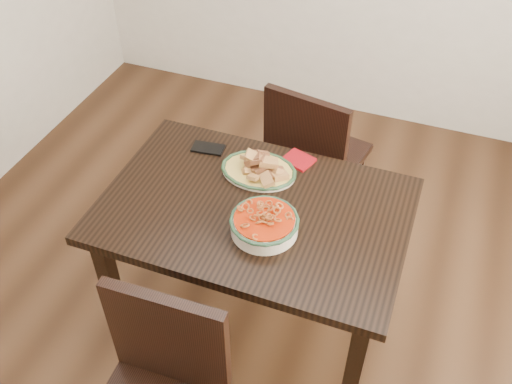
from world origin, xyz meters
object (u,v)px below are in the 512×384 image
(noodle_bowl, at_px, (264,222))
(smartphone, at_px, (208,148))
(fish_plate, at_px, (259,164))
(dining_table, at_px, (254,225))
(chair_far, at_px, (313,154))

(noodle_bowl, xyz_separation_m, smartphone, (-0.39, 0.37, -0.04))
(fish_plate, bearing_deg, dining_table, -74.53)
(fish_plate, relative_size, smartphone, 2.25)
(dining_table, bearing_deg, smartphone, 139.92)
(chair_far, distance_m, smartphone, 0.62)
(fish_plate, xyz_separation_m, smartphone, (-0.26, 0.07, -0.04))
(dining_table, height_order, noodle_bowl, noodle_bowl)
(dining_table, bearing_deg, noodle_bowl, -52.90)
(dining_table, distance_m, chair_far, 0.71)
(chair_far, bearing_deg, dining_table, 96.40)
(chair_far, xyz_separation_m, smartphone, (-0.36, -0.43, 0.26))
(dining_table, relative_size, noodle_bowl, 4.58)
(dining_table, distance_m, noodle_bowl, 0.20)
(dining_table, relative_size, chair_far, 1.33)
(noodle_bowl, height_order, smartphone, noodle_bowl)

